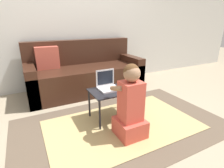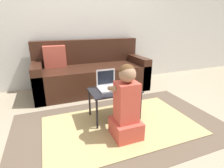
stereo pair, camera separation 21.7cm
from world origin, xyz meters
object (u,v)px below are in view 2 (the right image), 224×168
Objects in this scene: computer_mouse at (126,88)px; laptop_desk at (115,93)px; person_seated at (126,107)px; laptop at (108,86)px; couch at (91,73)px.

laptop_desk is at bearing 169.52° from computer_mouse.
computer_mouse is 0.42m from person_seated.
laptop_desk is 0.12m from laptop.
laptop_desk is at bearing 85.20° from person_seated.
laptop_desk is 0.15m from computer_mouse.
couch reaches higher than laptop_desk.
couch is 1.06m from laptop.
person_seated is (-0.17, -0.38, -0.05)m from computer_mouse.
laptop is (-0.06, 0.06, 0.08)m from laptop_desk.
person_seated is at bearing -86.34° from laptop.
computer_mouse is (0.15, -1.14, 0.11)m from couch.
laptop reaches higher than laptop_desk.
laptop is (-0.05, -1.05, 0.13)m from couch.
laptop is at bearing -92.75° from couch.
couch is 1.11m from laptop_desk.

